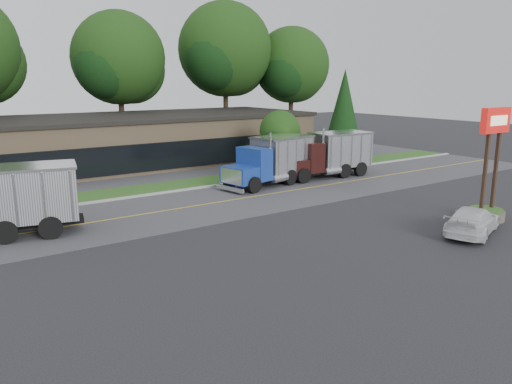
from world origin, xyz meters
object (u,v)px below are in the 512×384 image
Objects in this scene: bilo_sign at (489,183)px; dump_truck_maroon at (329,153)px; dump_truck_blue at (273,159)px; rally_car at (472,221)px.

dump_truck_maroon is at bearing 83.79° from bilo_sign.
dump_truck_blue is 0.97× the size of dump_truck_maroon.
dump_truck_blue and dump_truck_maroon have the same top height.
bilo_sign is 0.78× the size of dump_truck_blue.
bilo_sign reaches higher than dump_truck_blue.
dump_truck_blue is (-3.79, 14.04, -0.22)m from bilo_sign.
bilo_sign is 1.29× the size of rally_car.
bilo_sign is at bearing -90.38° from rally_car.
rally_car is at bearing 77.25° from dump_truck_maroon.
rally_car is at bearing -160.59° from bilo_sign.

